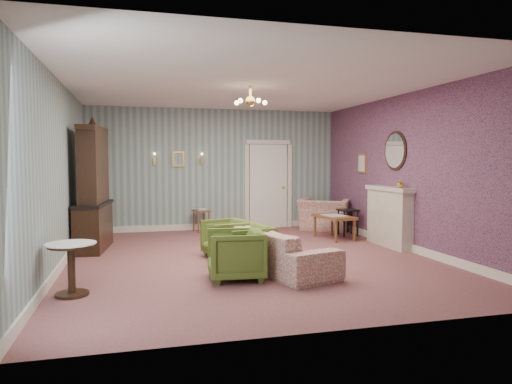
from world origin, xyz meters
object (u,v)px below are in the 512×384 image
object	(u,v)px
olive_chair_a	(236,252)
olive_chair_b	(244,245)
fireplace	(389,217)
olive_chair_c	(227,237)
sofa_chintz	(276,242)
dresser	(93,185)
side_table_black	(348,223)
coffee_table	(334,227)
pedestal_table	(71,269)
wingback_chair	(325,209)

from	to	relation	value
olive_chair_a	olive_chair_b	size ratio (longest dim) A/B	1.02
fireplace	olive_chair_c	bearing A→B (deg)	-175.81
sofa_chintz	dresser	xyz separation A→B (m)	(-2.83, 2.40, 0.79)
sofa_chintz	olive_chair_a	bearing A→B (deg)	102.86
side_table_black	olive_chair_c	bearing A→B (deg)	-152.20
sofa_chintz	coffee_table	world-z (taller)	sofa_chintz
olive_chair_c	coffee_table	distance (m)	2.86
olive_chair_a	pedestal_table	bearing A→B (deg)	-77.94
sofa_chintz	olive_chair_b	bearing A→B (deg)	56.58
olive_chair_b	sofa_chintz	distance (m)	0.49
olive_chair_b	sofa_chintz	bearing A→B (deg)	60.96
pedestal_table	fireplace	bearing A→B (deg)	19.86
dresser	wingback_chair	bearing A→B (deg)	19.64
olive_chair_b	pedestal_table	xyz separation A→B (m)	(-2.36, -0.81, -0.05)
dresser	side_table_black	bearing A→B (deg)	9.46
wingback_chair	side_table_black	distance (m)	0.96
wingback_chair	dresser	size ratio (longest dim) A/B	0.48
olive_chair_b	wingback_chair	world-z (taller)	wingback_chair
olive_chair_b	coffee_table	size ratio (longest dim) A/B	0.76
olive_chair_c	fireplace	distance (m)	3.25
olive_chair_b	side_table_black	distance (m)	3.89
fireplace	coffee_table	distance (m)	1.29
coffee_table	side_table_black	distance (m)	0.57
olive_chair_a	side_table_black	bearing A→B (deg)	139.18
olive_chair_b	side_table_black	world-z (taller)	olive_chair_b
olive_chair_b	olive_chair_c	size ratio (longest dim) A/B	1.05
olive_chair_c	coffee_table	xyz separation A→B (m)	(2.56, 1.28, -0.11)
coffee_table	side_table_black	world-z (taller)	side_table_black
dresser	pedestal_table	xyz separation A→B (m)	(0.00, -3.07, -0.88)
sofa_chintz	wingback_chair	distance (m)	4.28
wingback_chair	coffee_table	distance (m)	1.30
sofa_chintz	coffee_table	xyz separation A→B (m)	(2.00, 2.37, -0.17)
sofa_chintz	side_table_black	distance (m)	3.65
olive_chair_c	fireplace	size ratio (longest dim) A/B	0.51
side_table_black	pedestal_table	world-z (taller)	pedestal_table
wingback_chair	fireplace	distance (m)	2.32
olive_chair_a	pedestal_table	distance (m)	2.13
wingback_chair	dresser	world-z (taller)	dresser
olive_chair_a	dresser	distance (m)	3.61
coffee_table	side_table_black	xyz separation A→B (m)	(0.47, 0.31, 0.04)
olive_chair_a	olive_chair_b	distance (m)	0.61
dresser	coffee_table	xyz separation A→B (m)	(4.83, -0.04, -0.96)
sofa_chintz	fireplace	world-z (taller)	fireplace
olive_chair_b	coffee_table	distance (m)	3.33
pedestal_table	olive_chair_c	bearing A→B (deg)	37.63
olive_chair_a	dresser	xyz separation A→B (m)	(-2.11, 2.82, 0.82)
fireplace	sofa_chintz	bearing A→B (deg)	-153.81
olive_chair_b	pedestal_table	distance (m)	2.50
wingback_chair	olive_chair_a	bearing A→B (deg)	84.77
wingback_chair	pedestal_table	size ratio (longest dim) A/B	1.77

